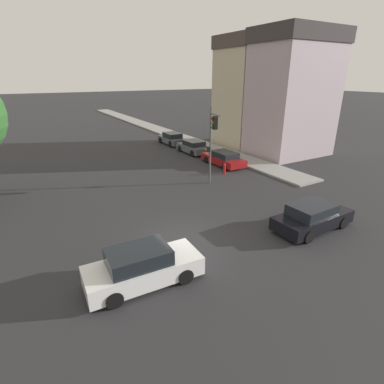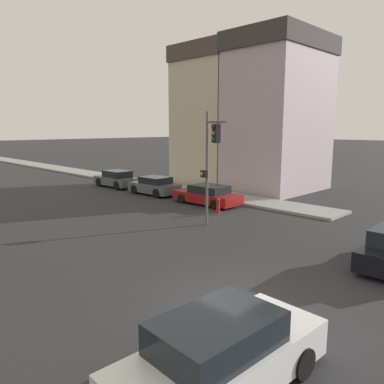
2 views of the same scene
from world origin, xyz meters
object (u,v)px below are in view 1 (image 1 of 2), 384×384
object	(u,v)px
traffic_signal	(212,136)
parked_car_2	(172,139)
parked_car_1	(193,147)
fire_hydrant	(224,168)
crossing_car_1	(312,217)
crossing_car_0	(143,267)
parked_car_0	(224,158)

from	to	relation	value
traffic_signal	parked_car_2	world-z (taller)	traffic_signal
parked_car_1	fire_hydrant	distance (m)	7.70
crossing_car_1	parked_car_1	bearing A→B (deg)	78.51
crossing_car_0	parked_car_0	bearing A→B (deg)	45.97
parked_car_1	fire_hydrant	size ratio (longest dim) A/B	4.44
parked_car_0	crossing_car_0	bearing A→B (deg)	132.38
parked_car_0	crossing_car_1	bearing A→B (deg)	164.36
parked_car_1	parked_car_2	bearing A→B (deg)	-2.26
parked_car_0	parked_car_1	xyz separation A→B (m)	(-0.09, 5.28, 0.04)
traffic_signal	parked_car_1	bearing A→B (deg)	-102.42
parked_car_2	crossing_car_0	bearing A→B (deg)	150.25
crossing_car_0	parked_car_1	distance (m)	21.42
parked_car_2	fire_hydrant	size ratio (longest dim) A/B	4.65
traffic_signal	parked_car_0	distance (m)	6.27
parked_car_1	parked_car_2	distance (m)	5.02
parked_car_1	crossing_car_1	bearing A→B (deg)	168.05
crossing_car_1	parked_car_0	size ratio (longest dim) A/B	1.00
crossing_car_0	crossing_car_1	world-z (taller)	crossing_car_0
fire_hydrant	parked_car_0	bearing A→B (deg)	55.64
crossing_car_1	parked_car_1	world-z (taller)	crossing_car_1
crossing_car_0	parked_car_2	xyz separation A→B (m)	(12.62, 22.34, -0.06)
parked_car_0	parked_car_1	bearing A→B (deg)	-0.20
traffic_signal	crossing_car_0	world-z (taller)	traffic_signal
crossing_car_1	fire_hydrant	world-z (taller)	crossing_car_1
fire_hydrant	parked_car_1	bearing A→B (deg)	78.98
traffic_signal	crossing_car_1	world-z (taller)	traffic_signal
traffic_signal	crossing_car_0	size ratio (longest dim) A/B	1.24
parked_car_0	parked_car_1	distance (m)	5.28
traffic_signal	fire_hydrant	size ratio (longest dim) A/B	6.19
parked_car_2	fire_hydrant	distance (m)	12.67
crossing_car_0	parked_car_2	world-z (taller)	crossing_car_0
parked_car_1	parked_car_0	bearing A→B (deg)	178.99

